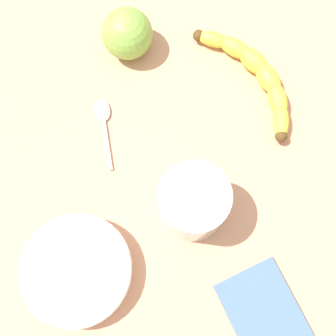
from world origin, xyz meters
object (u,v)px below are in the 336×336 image
object	(u,v)px
smoothie_glass	(193,203)
teaspoon	(103,115)
ceramic_bowl	(76,270)
banana	(255,73)
green_apple_fruit	(127,34)

from	to	relation	value
smoothie_glass	teaspoon	bearing A→B (deg)	-145.37
smoothie_glass	ceramic_bowl	distance (cm)	17.61
banana	ceramic_bowl	distance (cm)	38.35
smoothie_glass	teaspoon	xyz separation A→B (cm)	(-15.86, -10.95, -3.93)
smoothie_glass	green_apple_fruit	distance (cm)	27.45
teaspoon	smoothie_glass	bearing A→B (deg)	-147.61
smoothie_glass	green_apple_fruit	size ratio (longest dim) A/B	1.20
smoothie_glass	ceramic_bowl	bearing A→B (deg)	-68.82
banana	green_apple_fruit	distance (cm)	20.06
ceramic_bowl	green_apple_fruit	distance (cm)	34.82
teaspoon	ceramic_bowl	bearing A→B (deg)	164.20
banana	teaspoon	bearing A→B (deg)	70.29
banana	ceramic_bowl	xyz separation A→B (cm)	(25.26, -28.84, 0.70)
banana	teaspoon	size ratio (longest dim) A/B	1.79
banana	green_apple_fruit	xyz separation A→B (cm)	(-7.89, -18.30, 2.32)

